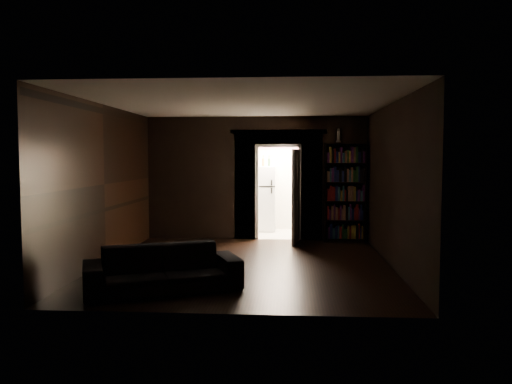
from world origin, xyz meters
TOP-DOWN VIEW (x-y plane):
  - ground at (0.00, 0.00)m, footprint 5.50×5.50m
  - room_walls at (-0.01, 1.07)m, footprint 5.02×5.61m
  - kitchen_alcove at (0.50, 3.87)m, footprint 2.20×1.80m
  - sofa at (-1.01, -1.75)m, footprint 2.33×1.68m
  - bookshelf at (1.98, 2.55)m, footprint 0.92×0.37m
  - refrigerator at (0.04, 4.11)m, footprint 0.91×0.88m
  - door at (0.90, 2.31)m, footprint 0.20×0.85m
  - figurine at (1.83, 2.56)m, footprint 0.13×0.13m
  - bottles at (0.01, 4.04)m, footprint 0.68×0.14m

SIDE VIEW (x-z plane):
  - ground at x=0.00m, z-range 0.00..0.00m
  - sofa at x=-1.01m, z-range 0.00..0.82m
  - refrigerator at x=0.04m, z-range 0.00..1.65m
  - door at x=0.90m, z-range 0.00..2.05m
  - bookshelf at x=1.98m, z-range 0.00..2.20m
  - kitchen_alcove at x=0.50m, z-range -0.09..2.51m
  - room_walls at x=-0.01m, z-range 0.26..3.10m
  - bottles at x=0.01m, z-range 1.65..1.93m
  - figurine at x=1.83m, z-range 2.20..2.51m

